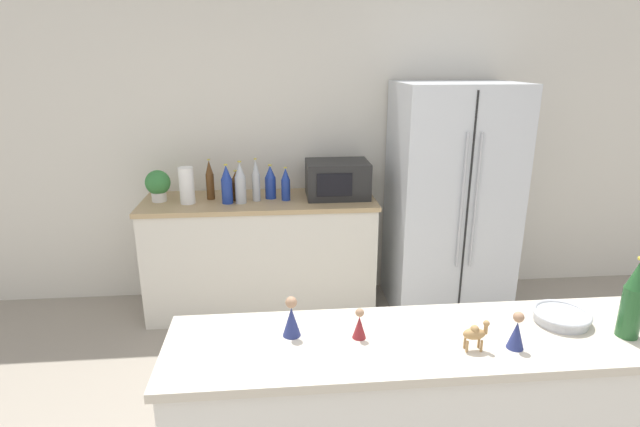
{
  "coord_description": "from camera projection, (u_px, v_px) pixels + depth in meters",
  "views": [
    {
      "loc": [
        -0.33,
        -1.33,
        1.97
      ],
      "look_at": [
        -0.09,
        1.36,
        1.12
      ],
      "focal_mm": 28.0,
      "sensor_mm": 36.0,
      "label": 1
    }
  ],
  "objects": [
    {
      "name": "back_bottle_6",
      "position": [
        270.0,
        182.0,
        3.83
      ],
      "size": [
        0.08,
        0.08,
        0.27
      ],
      "color": "navy",
      "rests_on": "back_counter"
    },
    {
      "name": "microwave",
      "position": [
        337.0,
        179.0,
        3.88
      ],
      "size": [
        0.48,
        0.37,
        0.28
      ],
      "color": "black",
      "rests_on": "back_counter"
    },
    {
      "name": "back_bottle_0",
      "position": [
        236.0,
        186.0,
        3.79
      ],
      "size": [
        0.08,
        0.08,
        0.23
      ],
      "color": "brown",
      "rests_on": "back_counter"
    },
    {
      "name": "fruit_bowl",
      "position": [
        561.0,
        316.0,
        2.03
      ],
      "size": [
        0.23,
        0.23,
        0.05
      ],
      "color": "#B7BABF",
      "rests_on": "bar_counter"
    },
    {
      "name": "paper_towel_roll",
      "position": [
        187.0,
        186.0,
        3.69
      ],
      "size": [
        0.11,
        0.11,
        0.27
      ],
      "color": "white",
      "rests_on": "back_counter"
    },
    {
      "name": "wall_back",
      "position": [
        315.0,
        145.0,
        4.09
      ],
      "size": [
        8.0,
        0.06,
        2.55
      ],
      "color": "silver",
      "rests_on": "ground_plane"
    },
    {
      "name": "potted_plant",
      "position": [
        158.0,
        184.0,
        3.75
      ],
      "size": [
        0.19,
        0.19,
        0.24
      ],
      "color": "silver",
      "rests_on": "back_counter"
    },
    {
      "name": "camel_figurine",
      "position": [
        475.0,
        333.0,
        1.82
      ],
      "size": [
        0.1,
        0.05,
        0.12
      ],
      "color": "#A87F4C",
      "rests_on": "bar_counter"
    },
    {
      "name": "wise_man_figurine_blue",
      "position": [
        292.0,
        319.0,
        1.92
      ],
      "size": [
        0.07,
        0.07,
        0.16
      ],
      "color": "navy",
      "rests_on": "bar_counter"
    },
    {
      "name": "back_bottle_3",
      "position": [
        210.0,
        180.0,
        3.8
      ],
      "size": [
        0.06,
        0.06,
        0.31
      ],
      "color": "brown",
      "rests_on": "back_counter"
    },
    {
      "name": "back_bottle_2",
      "position": [
        227.0,
        185.0,
        3.7
      ],
      "size": [
        0.08,
        0.08,
        0.3
      ],
      "color": "navy",
      "rests_on": "back_counter"
    },
    {
      "name": "back_counter",
      "position": [
        261.0,
        254.0,
        3.99
      ],
      "size": [
        1.79,
        0.63,
        0.92
      ],
      "color": "silver",
      "rests_on": "ground_plane"
    },
    {
      "name": "back_bottle_5",
      "position": [
        240.0,
        183.0,
        3.7
      ],
      "size": [
        0.08,
        0.08,
        0.32
      ],
      "color": "#B2B7BC",
      "rests_on": "back_counter"
    },
    {
      "name": "back_bottle_1",
      "position": [
        286.0,
        184.0,
        3.78
      ],
      "size": [
        0.07,
        0.07,
        0.26
      ],
      "color": "navy",
      "rests_on": "back_counter"
    },
    {
      "name": "back_bottle_4",
      "position": [
        256.0,
        181.0,
        3.76
      ],
      "size": [
        0.06,
        0.06,
        0.33
      ],
      "color": "#B2B7BC",
      "rests_on": "back_counter"
    },
    {
      "name": "refrigerator",
      "position": [
        450.0,
        200.0,
        3.91
      ],
      "size": [
        0.89,
        0.74,
        1.79
      ],
      "color": "silver",
      "rests_on": "ground_plane"
    },
    {
      "name": "wise_man_figurine_crimson",
      "position": [
        517.0,
        333.0,
        1.83
      ],
      "size": [
        0.06,
        0.06,
        0.15
      ],
      "color": "navy",
      "rests_on": "bar_counter"
    },
    {
      "name": "wise_man_figurine_purple",
      "position": [
        359.0,
        325.0,
        1.9
      ],
      "size": [
        0.05,
        0.05,
        0.12
      ],
      "color": "maroon",
      "rests_on": "bar_counter"
    },
    {
      "name": "wine_bottle",
      "position": [
        634.0,
        299.0,
        1.89
      ],
      "size": [
        0.08,
        0.08,
        0.33
      ],
      "color": "#235628",
      "rests_on": "bar_counter"
    }
  ]
}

